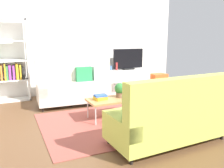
{
  "coord_description": "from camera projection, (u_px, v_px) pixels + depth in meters",
  "views": [
    {
      "loc": [
        -1.99,
        -4.11,
        1.67
      ],
      "look_at": [
        0.09,
        0.5,
        0.65
      ],
      "focal_mm": 38.16,
      "sensor_mm": 36.0,
      "label": 1
    }
  ],
  "objects": [
    {
      "name": "storage_trunk",
      "position": [
        158.0,
        80.0,
        7.92
      ],
      "size": [
        0.52,
        0.4,
        0.44
      ],
      "primitive_type": "cube",
      "color": "orange",
      "rests_on": "ground_plane"
    },
    {
      "name": "tv_console",
      "position": [
        128.0,
        79.0,
        7.55
      ],
      "size": [
        1.4,
        0.44,
        0.64
      ],
      "primitive_type": "cube",
      "color": "silver",
      "rests_on": "ground_plane"
    },
    {
      "name": "tv",
      "position": [
        128.0,
        59.0,
        7.41
      ],
      "size": [
        1.0,
        0.2,
        0.64
      ],
      "color": "black",
      "rests_on": "tv_console"
    },
    {
      "name": "table_book_1",
      "position": [
        101.0,
        97.0,
        4.75
      ],
      "size": [
        0.27,
        0.23,
        0.03
      ],
      "primitive_type": "cube",
      "rotation": [
        0.0,
        0.0,
        0.2
      ],
      "color": "gold",
      "rests_on": "table_book_0"
    },
    {
      "name": "table_book_2",
      "position": [
        101.0,
        96.0,
        4.74
      ],
      "size": [
        0.24,
        0.18,
        0.04
      ],
      "primitive_type": "cube",
      "rotation": [
        0.0,
        0.0,
        -0.01
      ],
      "color": "#3359B2",
      "rests_on": "table_book_1"
    },
    {
      "name": "coffee_table",
      "position": [
        115.0,
        100.0,
        4.85
      ],
      "size": [
        1.1,
        0.56,
        0.42
      ],
      "color": "#B7844C",
      "rests_on": "ground_plane"
    },
    {
      "name": "bookshelf",
      "position": [
        5.0,
        64.0,
        6.03
      ],
      "size": [
        1.1,
        0.36,
        2.1
      ],
      "color": "white",
      "rests_on": "ground_plane"
    },
    {
      "name": "area_rug",
      "position": [
        116.0,
        121.0,
        4.73
      ],
      "size": [
        2.9,
        2.2,
        0.01
      ],
      "primitive_type": "cube",
      "color": "#9E4C42",
      "rests_on": "ground_plane"
    },
    {
      "name": "couch_beige",
      "position": [
        77.0,
        86.0,
        5.96
      ],
      "size": [
        1.94,
        0.94,
        1.1
      ],
      "rotation": [
        0.0,
        0.0,
        3.09
      ],
      "color": "beige",
      "rests_on": "ground_plane"
    },
    {
      "name": "bottle_0",
      "position": [
        117.0,
        66.0,
        7.26
      ],
      "size": [
        0.06,
        0.06,
        0.24
      ],
      "primitive_type": "cylinder",
      "color": "red",
      "rests_on": "tv_console"
    },
    {
      "name": "potted_plant",
      "position": [
        120.0,
        90.0,
        4.92
      ],
      "size": [
        0.22,
        0.22,
        0.3
      ],
      "color": "brown",
      "rests_on": "coffee_table"
    },
    {
      "name": "table_book_0",
      "position": [
        101.0,
        99.0,
        4.75
      ],
      "size": [
        0.27,
        0.23,
        0.04
      ],
      "primitive_type": "cube",
      "rotation": [
        0.0,
        0.0,
        0.21
      ],
      "color": "gold",
      "rests_on": "coffee_table"
    },
    {
      "name": "vase_0",
      "position": [
        110.0,
        68.0,
        7.28
      ],
      "size": [
        0.11,
        0.11,
        0.14
      ],
      "primitive_type": "cylinder",
      "color": "#4C72B2",
      "rests_on": "tv_console"
    },
    {
      "name": "couch_green",
      "position": [
        170.0,
        117.0,
        3.69
      ],
      "size": [
        1.93,
        0.92,
        1.1
      ],
      "rotation": [
        0.0,
        0.0,
        0.04
      ],
      "color": "#C1CC51",
      "rests_on": "ground_plane"
    },
    {
      "name": "wall_far",
      "position": [
        77.0,
        44.0,
        7.02
      ],
      "size": [
        6.4,
        0.12,
        2.9
      ],
      "primitive_type": "cube",
      "color": "white",
      "rests_on": "ground_plane"
    },
    {
      "name": "ground_plane",
      "position": [
        118.0,
        120.0,
        4.8
      ],
      "size": [
        7.68,
        7.68,
        0.0
      ],
      "primitive_type": "plane",
      "color": "brown"
    }
  ]
}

